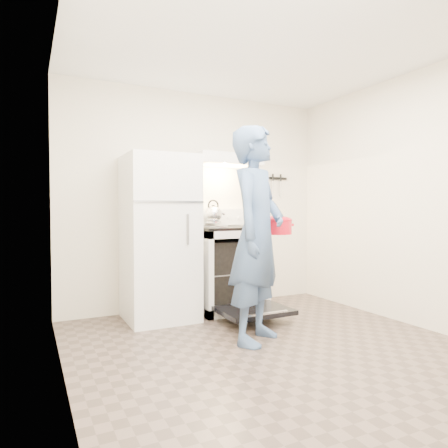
{
  "coord_description": "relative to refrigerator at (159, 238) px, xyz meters",
  "views": [
    {
      "loc": [
        -1.8,
        -2.56,
        1.14
      ],
      "look_at": [
        -0.05,
        1.0,
        1.0
      ],
      "focal_mm": 32.0,
      "sensor_mm": 36.0,
      "label": 1
    }
  ],
  "objects": [
    {
      "name": "cooktop",
      "position": [
        0.81,
        0.02,
        0.09
      ],
      "size": [
        0.76,
        0.65,
        0.03
      ],
      "primitive_type": "cube",
      "color": "black",
      "rests_on": "stove_body"
    },
    {
      "name": "stove_body",
      "position": [
        0.81,
        0.02,
        -0.39
      ],
      "size": [
        0.76,
        0.65,
        0.92
      ],
      "primitive_type": "cube",
      "color": "white",
      "rests_on": "floor"
    },
    {
      "name": "refrigerator",
      "position": [
        0.0,
        0.0,
        0.0
      ],
      "size": [
        0.7,
        0.7,
        1.7
      ],
      "primitive_type": "cube",
      "color": "white",
      "rests_on": "floor"
    },
    {
      "name": "backsplash",
      "position": [
        0.81,
        0.31,
        0.2
      ],
      "size": [
        0.76,
        0.07,
        0.2
      ],
      "primitive_type": "cube",
      "color": "white",
      "rests_on": "cooktop"
    },
    {
      "name": "floor",
      "position": [
        0.58,
        -1.45,
        -0.85
      ],
      "size": [
        3.6,
        3.6,
        0.0
      ],
      "primitive_type": "plane",
      "color": "brown",
      "rests_on": "ground"
    },
    {
      "name": "knife_strip",
      "position": [
        1.63,
        0.33,
        0.7
      ],
      "size": [
        0.4,
        0.02,
        0.03
      ],
      "primitive_type": "cube",
      "color": "black",
      "rests_on": "back_wall"
    },
    {
      "name": "pizza_stone",
      "position": [
        0.85,
        -0.0,
        -0.4
      ],
      "size": [
        0.35,
        0.35,
        0.02
      ],
      "primitive_type": "cylinder",
      "color": "#967156",
      "rests_on": "oven_rack"
    },
    {
      "name": "back_wall",
      "position": [
        0.58,
        0.35,
        0.4
      ],
      "size": [
        3.2,
        0.02,
        2.5
      ],
      "primitive_type": "cube",
      "color": "beige",
      "rests_on": "ground"
    },
    {
      "name": "range_hood",
      "position": [
        0.81,
        0.1,
        0.86
      ],
      "size": [
        0.76,
        0.5,
        0.12
      ],
      "primitive_type": "cube",
      "color": "white",
      "rests_on": "back_wall"
    },
    {
      "name": "utensil_jar",
      "position": [
        1.07,
        -0.15,
        0.2
      ],
      "size": [
        0.09,
        0.09,
        0.13
      ],
      "primitive_type": "cylinder",
      "rotation": [
        0.0,
        0.0,
        0.06
      ],
      "color": "silver",
      "rests_on": "cooktop"
    },
    {
      "name": "tea_kettle",
      "position": [
        0.7,
        0.18,
        0.25
      ],
      "size": [
        0.25,
        0.21,
        0.31
      ],
      "primitive_type": null,
      "color": "silver",
      "rests_on": "cooktop"
    },
    {
      "name": "person",
      "position": [
        0.55,
        -1.06,
        0.08
      ],
      "size": [
        0.81,
        0.77,
        1.87
      ],
      "primitive_type": "imported",
      "rotation": [
        0.0,
        0.0,
        0.65
      ],
      "color": "#36517D",
      "rests_on": "floor"
    },
    {
      "name": "oven_door",
      "position": [
        0.81,
        -0.57,
        -0.72
      ],
      "size": [
        0.7,
        0.54,
        0.04
      ],
      "primitive_type": "cube",
      "color": "black",
      "rests_on": "floor"
    },
    {
      "name": "dutch_oven",
      "position": [
        0.91,
        -0.81,
        0.13
      ],
      "size": [
        0.36,
        0.29,
        0.24
      ],
      "primitive_type": null,
      "color": "red",
      "rests_on": "person"
    },
    {
      "name": "oven_rack",
      "position": [
        0.81,
        0.02,
        -0.41
      ],
      "size": [
        0.6,
        0.52,
        0.01
      ],
      "primitive_type": "cube",
      "color": "gray",
      "rests_on": "stove_body"
    }
  ]
}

